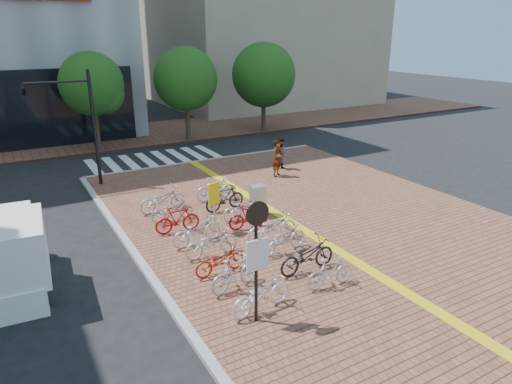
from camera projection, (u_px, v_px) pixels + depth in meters
ground at (273, 258)px, 15.27m from camera, size 120.00×120.00×0.00m
sidewalk at (462, 303)px, 12.56m from camera, size 14.00×34.00×0.15m
tactile_strip at (437, 311)px, 12.06m from camera, size 0.40×34.00×0.01m
kerb_north at (208, 161)px, 26.47m from camera, size 14.00×0.25×0.15m
far_sidewalk at (118, 137)px, 32.43m from camera, size 70.00×8.00×0.15m
building_beige at (259, 13)px, 46.90m from camera, size 20.00×18.00×18.00m
crosswalk at (156, 159)px, 26.96m from camera, size 7.50×4.00×0.01m
street_trees at (201, 80)px, 30.55m from camera, size 16.20×4.60×6.35m
bike_0 at (261, 294)px, 11.95m from camera, size 1.95×0.91×0.98m
bike_1 at (235, 273)px, 12.97m from camera, size 1.76×0.82×1.02m
bike_2 at (220, 260)px, 13.84m from camera, size 1.68×0.65×0.87m
bike_3 at (211, 242)px, 14.91m from camera, size 1.87×0.67×0.98m
bike_4 at (197, 230)px, 15.78m from camera, size 1.98×0.93×1.00m
bike_5 at (177, 220)px, 16.68m from camera, size 1.70×0.58×1.01m
bike_6 at (172, 210)px, 17.76m from camera, size 1.70×0.60×0.89m
bike_7 at (163, 199)px, 18.64m from camera, size 2.05×0.89×1.05m
bike_8 at (331, 272)px, 13.10m from camera, size 1.60×0.54×0.95m
bike_9 at (307, 256)px, 13.94m from camera, size 2.01×0.77×1.04m
bike_10 at (283, 238)px, 15.16m from camera, size 1.96×0.87×1.00m
bike_11 at (272, 227)px, 15.96m from camera, size 2.00×0.70×1.05m
bike_12 at (249, 216)px, 17.02m from camera, size 1.64×0.62×0.96m
bike_13 at (242, 207)px, 17.92m from camera, size 1.87×0.85×0.95m
bike_14 at (225, 198)px, 18.75m from camera, size 1.80×0.61×1.06m
bike_15 at (216, 189)px, 19.80m from camera, size 1.86×0.80×1.08m
pedestrian_a at (277, 158)px, 23.09m from camera, size 0.82×0.74×1.88m
pedestrian_b at (282, 154)px, 24.34m from camera, size 0.99×0.88×1.69m
utility_box at (258, 201)px, 18.20m from camera, size 0.61×0.47×1.25m
yellow_sign at (214, 198)px, 16.41m from camera, size 0.51×0.21×1.92m
notice_sign at (257, 248)px, 10.98m from camera, size 0.61×0.13×3.29m
traffic_light_pole at (63, 109)px, 20.37m from camera, size 2.91×1.12×5.41m
box_truck at (10, 255)px, 13.07m from camera, size 2.04×4.15×2.33m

